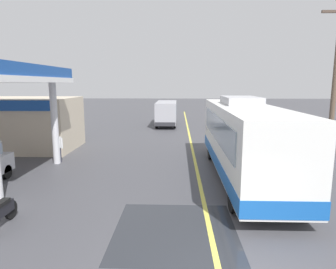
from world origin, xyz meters
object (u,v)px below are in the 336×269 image
Objects in this scene: minibus_opposing_lane at (166,111)px; pedestrian_by_shop at (58,146)px; coach_bus_main at (244,141)px; motorcycle_parked_forecourt at (0,213)px.

minibus_opposing_lane is 15.72m from pedestrian_by_shop.
minibus_opposing_lane is at bearing 103.84° from coach_bus_main.
minibus_opposing_lane is 22.73m from motorcycle_parked_forecourt.
coach_bus_main reaches higher than pedestrian_by_shop.
minibus_opposing_lane is 3.41× the size of motorcycle_parked_forecourt.
pedestrian_by_shop reaches higher than motorcycle_parked_forecourt.
coach_bus_main is 17.59m from minibus_opposing_lane.
minibus_opposing_lane reaches higher than motorcycle_parked_forecourt.
minibus_opposing_lane is at bearing 79.38° from motorcycle_parked_forecourt.
pedestrian_by_shop is (-9.63, 2.34, -0.79)m from coach_bus_main.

